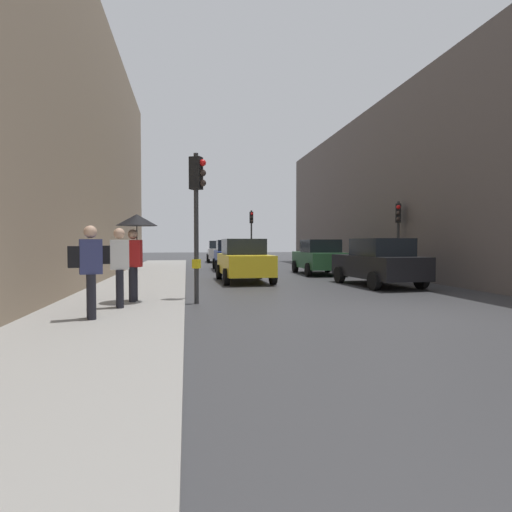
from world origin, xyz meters
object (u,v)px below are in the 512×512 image
(traffic_light_near_right, at_px, (197,200))
(car_white_compact, at_px, (219,251))
(traffic_light_far_median, at_px, (251,227))
(car_green_estate, at_px, (319,257))
(pedestrian_with_grey_backpack, at_px, (88,266))
(car_blue_van, at_px, (231,255))
(traffic_light_mid_street, at_px, (398,226))
(pedestrian_with_umbrella, at_px, (136,233))
(car_yellow_taxi, at_px, (244,260))
(car_dark_suv, at_px, (378,262))
(pedestrian_with_black_backpack, at_px, (117,263))

(traffic_light_near_right, bearing_deg, car_white_compact, 84.18)
(traffic_light_far_median, relative_size, car_green_estate, 0.94)
(pedestrian_with_grey_backpack, bearing_deg, car_blue_van, 74.63)
(pedestrian_with_grey_backpack, bearing_deg, traffic_light_mid_street, 38.48)
(car_blue_van, bearing_deg, car_white_compact, 89.49)
(pedestrian_with_grey_backpack, bearing_deg, car_white_compact, 80.25)
(pedestrian_with_umbrella, bearing_deg, car_yellow_taxi, 60.90)
(traffic_light_mid_street, relative_size, car_yellow_taxi, 0.81)
(car_yellow_taxi, distance_m, pedestrian_with_grey_backpack, 9.63)
(traffic_light_far_median, bearing_deg, car_dark_suv, -81.72)
(traffic_light_near_right, relative_size, car_dark_suv, 0.91)
(car_blue_van, bearing_deg, traffic_light_mid_street, -47.19)
(car_yellow_taxi, bearing_deg, car_blue_van, 88.16)
(traffic_light_mid_street, distance_m, car_white_compact, 18.61)
(car_dark_suv, distance_m, car_yellow_taxi, 5.33)
(traffic_light_far_median, xyz_separation_m, car_yellow_taxi, (-2.39, -13.19, -1.86))
(car_green_estate, relative_size, pedestrian_with_umbrella, 1.99)
(traffic_light_near_right, bearing_deg, traffic_light_mid_street, 34.17)
(traffic_light_far_median, bearing_deg, pedestrian_with_grey_backpack, -106.69)
(car_green_estate, relative_size, car_white_compact, 1.00)
(car_green_estate, distance_m, car_white_compact, 14.77)
(car_blue_van, bearing_deg, car_yellow_taxi, -91.84)
(pedestrian_with_grey_backpack, height_order, pedestrian_with_black_backpack, same)
(traffic_light_near_right, distance_m, pedestrian_with_umbrella, 1.79)
(car_dark_suv, bearing_deg, car_blue_van, 114.13)
(pedestrian_with_umbrella, bearing_deg, traffic_light_far_median, 73.11)
(traffic_light_near_right, relative_size, pedestrian_with_umbrella, 1.84)
(traffic_light_near_right, distance_m, car_blue_van, 13.63)
(car_blue_van, bearing_deg, traffic_light_far_median, 69.79)
(traffic_light_far_median, relative_size, car_blue_van, 0.94)
(car_blue_van, height_order, pedestrian_with_grey_backpack, pedestrian_with_grey_backpack)
(car_yellow_taxi, bearing_deg, traffic_light_far_median, 79.75)
(pedestrian_with_umbrella, bearing_deg, traffic_light_mid_street, 31.97)
(traffic_light_far_median, xyz_separation_m, traffic_light_mid_street, (4.54, -13.05, -0.38))
(traffic_light_near_right, height_order, traffic_light_mid_street, traffic_light_near_right)
(traffic_light_far_median, xyz_separation_m, car_white_compact, (-2.06, 4.29, -1.86))
(traffic_light_mid_street, bearing_deg, traffic_light_far_median, 109.17)
(traffic_light_mid_street, xyz_separation_m, car_blue_van, (-6.68, 7.21, -1.49))
(car_white_compact, height_order, pedestrian_with_umbrella, pedestrian_with_umbrella)
(car_dark_suv, bearing_deg, pedestrian_with_grey_backpack, -145.36)
(traffic_light_mid_street, relative_size, pedestrian_with_grey_backpack, 1.94)
(traffic_light_mid_street, relative_size, car_dark_suv, 0.79)
(car_blue_van, distance_m, car_white_compact, 10.13)
(car_blue_van, bearing_deg, pedestrian_with_black_backpack, -105.56)
(car_dark_suv, distance_m, pedestrian_with_grey_backpack, 10.76)
(traffic_light_far_median, xyz_separation_m, pedestrian_with_grey_backpack, (-6.55, -21.86, -1.58))
(car_dark_suv, distance_m, pedestrian_with_black_backpack, 9.78)
(traffic_light_mid_street, distance_m, car_blue_van, 9.95)
(traffic_light_far_median, bearing_deg, pedestrian_with_umbrella, -106.89)
(car_yellow_taxi, bearing_deg, pedestrian_with_umbrella, -119.10)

